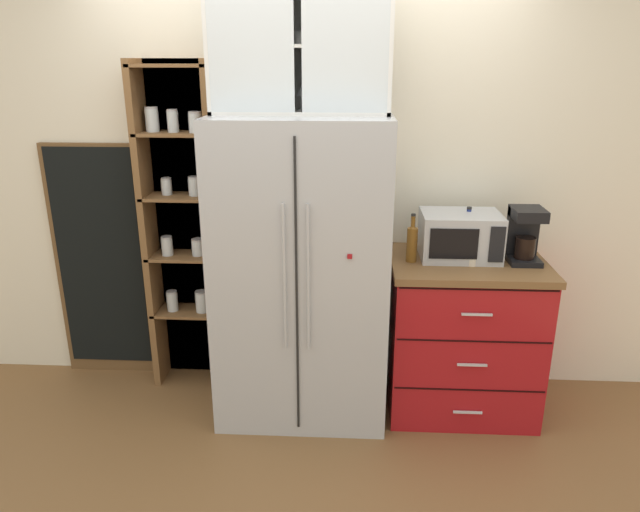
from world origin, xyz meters
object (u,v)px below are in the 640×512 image
(refrigerator, at_px, (303,270))
(coffee_maker, at_px, (524,234))
(bottle_amber, at_px, (412,241))
(chalkboard_menu, at_px, (102,263))
(mug_cream, at_px, (472,257))
(mug_navy, at_px, (469,253))
(bottle_cobalt, at_px, (467,234))
(microwave, at_px, (460,235))

(refrigerator, xyz_separation_m, coffee_maker, (1.23, 0.05, 0.22))
(bottle_amber, distance_m, chalkboard_menu, 1.98)
(mug_cream, distance_m, chalkboard_menu, 2.30)
(refrigerator, height_order, chalkboard_menu, refrigerator)
(mug_navy, distance_m, bottle_cobalt, 0.13)
(bottle_cobalt, bearing_deg, mug_cream, -89.33)
(mug_cream, relative_size, chalkboard_menu, 0.07)
(mug_navy, bearing_deg, chalkboard_menu, 172.69)
(refrigerator, bearing_deg, mug_cream, -2.34)
(refrigerator, xyz_separation_m, mug_navy, (0.94, 0.04, 0.11))
(mug_navy, xyz_separation_m, bottle_amber, (-0.33, -0.04, 0.08))
(mug_cream, xyz_separation_m, bottle_amber, (-0.33, 0.04, 0.07))
(mug_navy, xyz_separation_m, chalkboard_menu, (-2.26, 0.29, -0.21))
(coffee_maker, distance_m, bottle_cobalt, 0.31)
(chalkboard_menu, bearing_deg, mug_navy, -7.31)
(refrigerator, xyz_separation_m, bottle_cobalt, (0.94, 0.13, 0.19))
(mug_navy, xyz_separation_m, bottle_cobalt, (-0.00, 0.10, 0.08))
(mug_navy, height_order, mug_cream, mug_cream)
(coffee_maker, bearing_deg, chalkboard_menu, 173.71)
(microwave, distance_m, bottle_amber, 0.29)
(bottle_amber, relative_size, bottle_cobalt, 0.96)
(mug_navy, relative_size, chalkboard_menu, 0.08)
(refrigerator, distance_m, chalkboard_menu, 1.37)
(refrigerator, distance_m, bottle_cobalt, 0.97)
(refrigerator, height_order, bottle_amber, refrigerator)
(coffee_maker, xyz_separation_m, chalkboard_menu, (-2.56, 0.28, -0.32))
(refrigerator, distance_m, coffee_maker, 1.25)
(microwave, height_order, chalkboard_menu, chalkboard_menu)
(bottle_amber, height_order, chalkboard_menu, chalkboard_menu)
(mug_cream, relative_size, bottle_amber, 0.39)
(mug_cream, bearing_deg, coffee_maker, 16.14)
(coffee_maker, bearing_deg, mug_cream, -163.86)
(mug_cream, xyz_separation_m, bottle_cobalt, (-0.00, 0.17, 0.08))
(refrigerator, height_order, mug_navy, refrigerator)
(mug_navy, bearing_deg, refrigerator, -177.67)
(mug_navy, relative_size, mug_cream, 1.14)
(mug_navy, bearing_deg, mug_cream, -89.80)
(bottle_cobalt, bearing_deg, chalkboard_menu, 175.07)
(refrigerator, xyz_separation_m, bottle_amber, (0.61, 0.00, 0.19))
(chalkboard_menu, bearing_deg, bottle_amber, -9.63)
(bottle_amber, bearing_deg, bottle_cobalt, 22.26)
(mug_cream, xyz_separation_m, chalkboard_menu, (-2.26, 0.37, -0.21))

